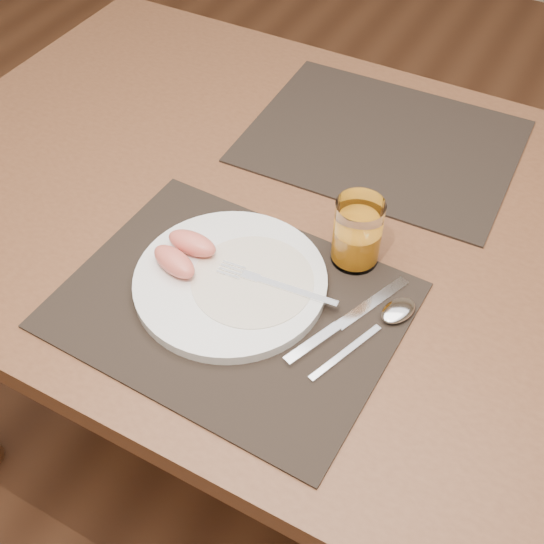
{
  "coord_description": "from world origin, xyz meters",
  "views": [
    {
      "loc": [
        0.31,
        -0.71,
        1.47
      ],
      "look_at": [
        0.01,
        -0.15,
        0.77
      ],
      "focal_mm": 45.0,
      "sensor_mm": 36.0,
      "label": 1
    }
  ],
  "objects_px": {
    "plate": "(230,281)",
    "placemat_far": "(382,141)",
    "table": "(310,251)",
    "spoon": "(391,317)",
    "placemat_near": "(231,305)",
    "fork": "(267,282)",
    "knife": "(338,327)",
    "juice_glass": "(357,235)"
  },
  "relations": [
    {
      "from": "placemat_far",
      "to": "fork",
      "type": "relative_size",
      "value": 2.57
    },
    {
      "from": "placemat_far",
      "to": "juice_glass",
      "type": "height_order",
      "value": "juice_glass"
    },
    {
      "from": "placemat_near",
      "to": "placemat_far",
      "type": "bearing_deg",
      "value": 84.53
    },
    {
      "from": "placemat_far",
      "to": "plate",
      "type": "xyz_separation_m",
      "value": [
        -0.06,
        -0.41,
        0.01
      ]
    },
    {
      "from": "table",
      "to": "spoon",
      "type": "bearing_deg",
      "value": -37.31
    },
    {
      "from": "table",
      "to": "knife",
      "type": "bearing_deg",
      "value": -55.42
    },
    {
      "from": "plate",
      "to": "placemat_far",
      "type": "bearing_deg",
      "value": 81.65
    },
    {
      "from": "plate",
      "to": "fork",
      "type": "bearing_deg",
      "value": 18.02
    },
    {
      "from": "table",
      "to": "placemat_near",
      "type": "xyz_separation_m",
      "value": [
        -0.02,
        -0.22,
        0.09
      ]
    },
    {
      "from": "table",
      "to": "plate",
      "type": "distance_m",
      "value": 0.22
    },
    {
      "from": "plate",
      "to": "knife",
      "type": "bearing_deg",
      "value": 1.16
    },
    {
      "from": "placemat_far",
      "to": "spoon",
      "type": "xyz_separation_m",
      "value": [
        0.16,
        -0.36,
        0.01
      ]
    },
    {
      "from": "knife",
      "to": "spoon",
      "type": "height_order",
      "value": "spoon"
    },
    {
      "from": "placemat_near",
      "to": "fork",
      "type": "xyz_separation_m",
      "value": [
        0.03,
        0.05,
        0.02
      ]
    },
    {
      "from": "table",
      "to": "juice_glass",
      "type": "xyz_separation_m",
      "value": [
        0.1,
        -0.06,
        0.13
      ]
    },
    {
      "from": "table",
      "to": "placemat_near",
      "type": "height_order",
      "value": "placemat_near"
    },
    {
      "from": "table",
      "to": "plate",
      "type": "relative_size",
      "value": 5.19
    },
    {
      "from": "table",
      "to": "fork",
      "type": "distance_m",
      "value": 0.2
    },
    {
      "from": "knife",
      "to": "spoon",
      "type": "bearing_deg",
      "value": 39.92
    },
    {
      "from": "knife",
      "to": "juice_glass",
      "type": "bearing_deg",
      "value": 104.4
    },
    {
      "from": "placemat_near",
      "to": "knife",
      "type": "distance_m",
      "value": 0.15
    },
    {
      "from": "knife",
      "to": "juice_glass",
      "type": "distance_m",
      "value": 0.14
    },
    {
      "from": "plate",
      "to": "spoon",
      "type": "bearing_deg",
      "value": 12.82
    },
    {
      "from": "plate",
      "to": "spoon",
      "type": "height_order",
      "value": "plate"
    },
    {
      "from": "juice_glass",
      "to": "table",
      "type": "bearing_deg",
      "value": 148.12
    },
    {
      "from": "placemat_far",
      "to": "table",
      "type": "bearing_deg",
      "value": -96.69
    },
    {
      "from": "table",
      "to": "spoon",
      "type": "relative_size",
      "value": 7.5
    },
    {
      "from": "knife",
      "to": "juice_glass",
      "type": "height_order",
      "value": "juice_glass"
    },
    {
      "from": "plate",
      "to": "spoon",
      "type": "distance_m",
      "value": 0.22
    },
    {
      "from": "placemat_near",
      "to": "fork",
      "type": "distance_m",
      "value": 0.06
    },
    {
      "from": "fork",
      "to": "placemat_near",
      "type": "bearing_deg",
      "value": -124.41
    },
    {
      "from": "fork",
      "to": "knife",
      "type": "bearing_deg",
      "value": -6.31
    },
    {
      "from": "plate",
      "to": "knife",
      "type": "height_order",
      "value": "plate"
    },
    {
      "from": "plate",
      "to": "fork",
      "type": "xyz_separation_m",
      "value": [
        0.05,
        0.02,
        0.01
      ]
    },
    {
      "from": "juice_glass",
      "to": "fork",
      "type": "bearing_deg",
      "value": -125.49
    },
    {
      "from": "placemat_near",
      "to": "fork",
      "type": "height_order",
      "value": "fork"
    },
    {
      "from": "fork",
      "to": "knife",
      "type": "xyz_separation_m",
      "value": [
        0.11,
        -0.01,
        -0.02
      ]
    },
    {
      "from": "plate",
      "to": "juice_glass",
      "type": "height_order",
      "value": "juice_glass"
    },
    {
      "from": "fork",
      "to": "spoon",
      "type": "bearing_deg",
      "value": 11.27
    },
    {
      "from": "placemat_far",
      "to": "fork",
      "type": "distance_m",
      "value": 0.4
    },
    {
      "from": "table",
      "to": "plate",
      "type": "bearing_deg",
      "value": -100.25
    },
    {
      "from": "placemat_near",
      "to": "plate",
      "type": "bearing_deg",
      "value": 121.77
    }
  ]
}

